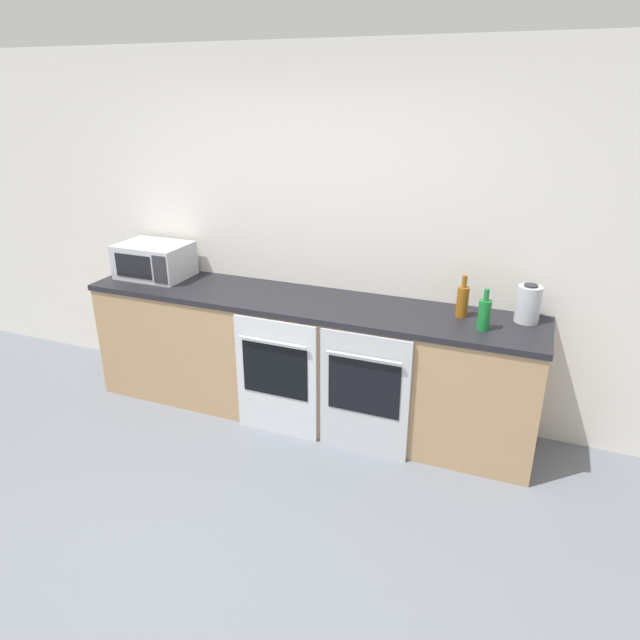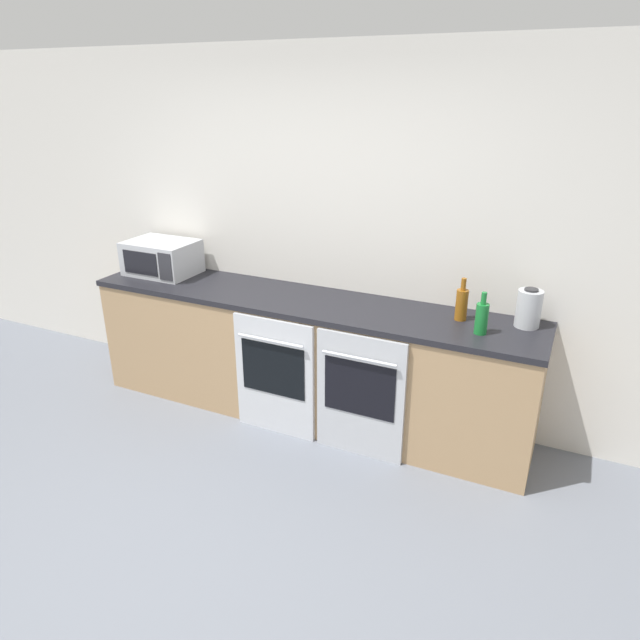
# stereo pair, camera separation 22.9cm
# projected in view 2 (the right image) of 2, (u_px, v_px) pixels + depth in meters

# --- Properties ---
(ground_plane) EXTENTS (16.00, 16.00, 0.00)m
(ground_plane) POSITION_uv_depth(u_px,v_px,m) (172.00, 555.00, 3.03)
(ground_plane) COLOR slate
(wall_back) EXTENTS (10.00, 0.06, 2.60)m
(wall_back) POSITION_uv_depth(u_px,v_px,m) (325.00, 236.00, 4.16)
(wall_back) COLOR silver
(wall_back) RESTS_ON ground_plane
(counter_back) EXTENTS (3.30, 0.64, 0.92)m
(counter_back) POSITION_uv_depth(u_px,v_px,m) (305.00, 358.00, 4.19)
(counter_back) COLOR tan
(counter_back) RESTS_ON ground_plane
(oven_left) EXTENTS (0.61, 0.06, 0.87)m
(oven_left) POSITION_uv_depth(u_px,v_px,m) (274.00, 376.00, 3.96)
(oven_left) COLOR silver
(oven_left) RESTS_ON ground_plane
(oven_right) EXTENTS (0.61, 0.06, 0.87)m
(oven_right) POSITION_uv_depth(u_px,v_px,m) (360.00, 396.00, 3.71)
(oven_right) COLOR #B7BABF
(oven_right) RESTS_ON ground_plane
(microwave) EXTENTS (0.53, 0.40, 0.26)m
(microwave) POSITION_uv_depth(u_px,v_px,m) (162.00, 257.00, 4.53)
(microwave) COLOR #B7BABF
(microwave) RESTS_ON counter_back
(bottle_amber) EXTENTS (0.08, 0.08, 0.28)m
(bottle_amber) POSITION_uv_depth(u_px,v_px,m) (462.00, 304.00, 3.62)
(bottle_amber) COLOR #8C5114
(bottle_amber) RESTS_ON counter_back
(bottle_green) EXTENTS (0.08, 0.08, 0.26)m
(bottle_green) POSITION_uv_depth(u_px,v_px,m) (482.00, 318.00, 3.42)
(bottle_green) COLOR #19722D
(bottle_green) RESTS_ON counter_back
(kettle) EXTENTS (0.15, 0.15, 0.25)m
(kettle) POSITION_uv_depth(u_px,v_px,m) (529.00, 308.00, 3.52)
(kettle) COLOR #B7BABF
(kettle) RESTS_ON counter_back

